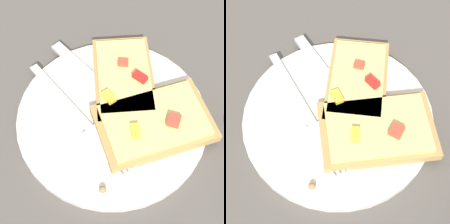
{
  "view_description": "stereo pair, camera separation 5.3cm",
  "coord_description": "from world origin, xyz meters",
  "views": [
    {
      "loc": [
        -0.21,
        0.17,
        0.48
      ],
      "look_at": [
        0.0,
        0.0,
        0.02
      ],
      "focal_mm": 60.0,
      "sensor_mm": 36.0,
      "label": 1
    },
    {
      "loc": [
        -0.24,
        0.13,
        0.48
      ],
      "look_at": [
        0.0,
        0.0,
        0.02
      ],
      "focal_mm": 60.0,
      "sensor_mm": 36.0,
      "label": 2
    }
  ],
  "objects": [
    {
      "name": "pizza_slice_corner",
      "position": [
        0.03,
        -0.05,
        0.02
      ],
      "size": [
        0.17,
        0.16,
        0.03
      ],
      "rotation": [
        0.0,
        0.0,
        2.52
      ],
      "color": "tan",
      "rests_on": "plate"
    },
    {
      "name": "fork",
      "position": [
        0.02,
        0.04,
        0.01
      ],
      "size": [
        0.23,
        0.03,
        0.01
      ],
      "rotation": [
        0.0,
        0.0,
        3.14
      ],
      "color": "silver",
      "rests_on": "plate"
    },
    {
      "name": "ground_plane",
      "position": [
        0.0,
        0.0,
        0.0
      ],
      "size": [
        4.0,
        4.0,
        0.0
      ],
      "primitive_type": "plane",
      "color": "#56514C"
    },
    {
      "name": "pizza_slice_main",
      "position": [
        -0.05,
        -0.03,
        0.02
      ],
      "size": [
        0.15,
        0.18,
        0.03
      ],
      "rotation": [
        0.0,
        0.0,
        1.19
      ],
      "color": "tan",
      "rests_on": "plate"
    },
    {
      "name": "knife",
      "position": [
        0.07,
        -0.02,
        0.01
      ],
      "size": [
        0.2,
        0.03,
        0.01
      ],
      "rotation": [
        0.0,
        0.0,
        3.2
      ],
      "color": "silver",
      "rests_on": "plate"
    },
    {
      "name": "plate",
      "position": [
        0.0,
        0.0,
        0.01
      ],
      "size": [
        0.27,
        0.27,
        0.01
      ],
      "color": "silver",
      "rests_on": "ground"
    },
    {
      "name": "crumb_scatter",
      "position": [
        -0.08,
        0.05,
        0.02
      ],
      "size": [
        0.03,
        0.14,
        0.01
      ],
      "color": "#9C7C50",
      "rests_on": "plate"
    }
  ]
}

